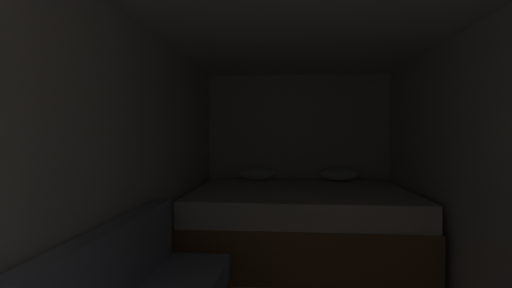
{
  "coord_description": "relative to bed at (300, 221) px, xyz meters",
  "views": [
    {
      "loc": [
        -0.15,
        -0.33,
        1.28
      ],
      "look_at": [
        -0.4,
        2.66,
        1.21
      ],
      "focal_mm": 25.3,
      "sensor_mm": 36.0,
      "label": 1
    }
  ],
  "objects": [
    {
      "name": "wall_back",
      "position": [
        0.0,
        0.96,
        0.68
      ],
      "size": [
        2.48,
        0.05,
        2.07
      ],
      "primitive_type": "cube",
      "color": "silver",
      "rests_on": "ground"
    },
    {
      "name": "ceiling_slab",
      "position": [
        0.0,
        -1.59,
        1.74
      ],
      "size": [
        2.48,
        5.04,
        0.05
      ],
      "primitive_type": "cube",
      "color": "white",
      "rests_on": "wall_left"
    },
    {
      "name": "bed",
      "position": [
        0.0,
        0.0,
        0.0
      ],
      "size": [
        2.26,
        1.78,
        0.87
      ],
      "color": "olive",
      "rests_on": "ground"
    },
    {
      "name": "wall_right",
      "position": [
        1.22,
        -1.59,
        0.68
      ],
      "size": [
        0.05,
        5.04,
        2.07
      ],
      "primitive_type": "cube",
      "color": "silver",
      "rests_on": "ground"
    },
    {
      "name": "wall_left",
      "position": [
        -1.22,
        -1.59,
        0.68
      ],
      "size": [
        0.05,
        5.04,
        2.07
      ],
      "primitive_type": "cube",
      "color": "silver",
      "rests_on": "ground"
    }
  ]
}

